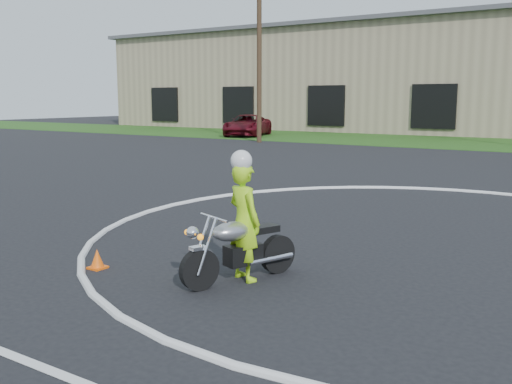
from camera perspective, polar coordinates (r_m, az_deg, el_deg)
The scene contains 5 objects.
ground at distance 8.16m, azimuth 10.18°, elevation -8.98°, with size 120.00×120.00×0.00m, color black.
primary_motorcycle at distance 7.97m, azimuth -1.78°, elevation -5.63°, with size 0.94×1.80×1.00m.
rider_primary_grp at distance 7.98m, azimuth -1.20°, elevation -2.61°, with size 0.71×0.60×1.85m.
pickup_grp at distance 39.13m, azimuth -0.86°, elevation 6.69°, with size 3.95×5.72×1.45m.
warehouse at distance 51.63m, azimuth 9.02°, elevation 11.03°, with size 41.00×17.00×8.30m.
Camera 1 is at (2.93, -7.18, 2.54)m, focal length 40.00 mm.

